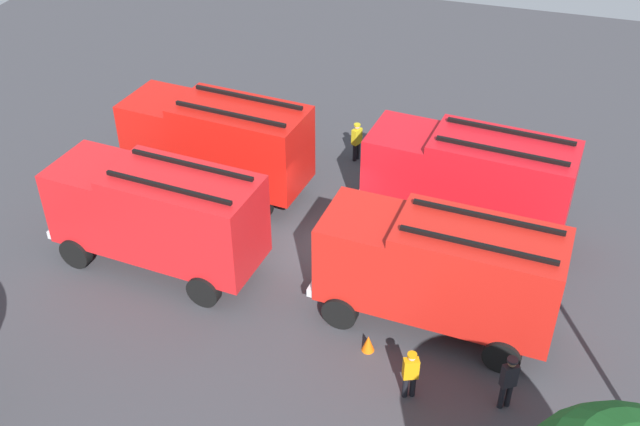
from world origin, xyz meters
TOP-DOWN VIEW (x-y plane):
  - ground_plane at (0.00, 0.00)m, footprint 50.79×50.79m
  - fire_truck_0 at (-4.59, -2.60)m, footprint 7.41×3.34m
  - fire_truck_1 at (4.74, -2.29)m, footprint 7.42×3.37m
  - fire_truck_2 at (-4.49, 2.59)m, footprint 7.35×3.17m
  - fire_truck_3 at (4.71, 2.54)m, footprint 7.40×3.31m
  - firefighter_0 at (-1.27, -0.08)m, footprint 0.28×0.43m
  - firefighter_1 at (-6.91, 5.29)m, footprint 0.48×0.43m
  - firefighter_2 at (0.29, -5.91)m, footprint 0.39×0.48m
  - firefighter_3 at (-4.35, 5.70)m, footprint 0.48×0.39m
  - traffic_cone_0 at (-2.85, 4.36)m, footprint 0.39×0.39m
  - traffic_cone_1 at (-4.62, -4.55)m, footprint 0.42×0.42m
  - traffic_cone_2 at (2.68, -4.72)m, footprint 0.47×0.47m

SIDE VIEW (x-z plane):
  - ground_plane at x=0.00m, z-range 0.00..0.00m
  - traffic_cone_0 at x=-2.85m, z-range 0.00..0.55m
  - traffic_cone_1 at x=-4.62m, z-range 0.00..0.61m
  - traffic_cone_2 at x=2.68m, z-range 0.00..0.68m
  - firefighter_3 at x=-4.35m, z-range 0.09..1.72m
  - firefighter_2 at x=0.29m, z-range 0.09..1.75m
  - firefighter_0 at x=-1.27m, z-range 0.10..1.82m
  - firefighter_1 at x=-6.91m, z-range 0.12..1.95m
  - fire_truck_0 at x=-4.59m, z-range 0.21..4.09m
  - fire_truck_1 at x=4.74m, z-range 0.21..4.09m
  - fire_truck_2 at x=-4.49m, z-range 0.21..4.09m
  - fire_truck_3 at x=4.71m, z-range 0.21..4.09m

